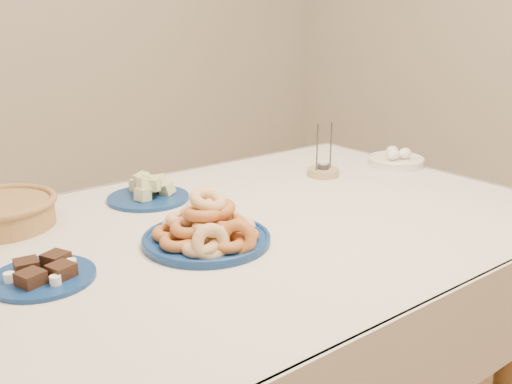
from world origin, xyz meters
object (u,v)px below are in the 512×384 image
dining_table (244,261)px  brownie_plate (43,274)px  candle_holder (323,171)px  donut_platter (207,230)px  melon_plate (149,192)px  egg_bowl (396,160)px

dining_table → brownie_plate: (-0.52, -0.00, 0.12)m
dining_table → candle_holder: bearing=22.6°
dining_table → donut_platter: size_ratio=4.36×
melon_plate → brownie_plate: (-0.42, -0.34, -0.01)m
dining_table → donut_platter: 0.21m
melon_plate → candle_holder: 0.60m
dining_table → brownie_plate: 0.53m
dining_table → melon_plate: 0.37m
dining_table → donut_platter: donut_platter is taller
melon_plate → brownie_plate: melon_plate is taller
brownie_plate → candle_holder: (1.00, 0.20, 0.01)m
melon_plate → egg_bowl: melon_plate is taller
donut_platter → egg_bowl: size_ratio=1.82×
dining_table → melon_plate: (-0.10, 0.33, 0.13)m
candle_holder → egg_bowl: candle_holder is taller
egg_bowl → candle_holder: bearing=168.2°
dining_table → melon_plate: melon_plate is taller
melon_plate → dining_table: bearing=-73.5°
dining_table → candle_holder: (0.48, 0.20, 0.12)m
donut_platter → melon_plate: size_ratio=1.58×
candle_holder → egg_bowl: 0.31m
donut_platter → brownie_plate: (-0.37, 0.05, -0.02)m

